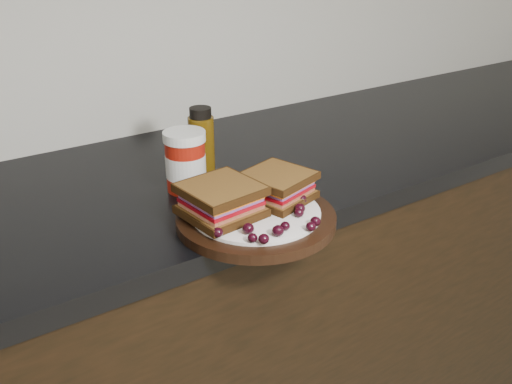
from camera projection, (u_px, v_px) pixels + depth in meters
base_cabinets at (163, 366)px, 1.35m from camera, size 3.96×0.58×0.86m
countertop at (148, 194)px, 1.15m from camera, size 3.98×0.60×0.04m
plate at (256, 218)px, 1.00m from camera, size 0.28×0.28×0.02m
sandwich_left at (221, 200)px, 0.97m from camera, size 0.13×0.13×0.06m
sandwich_right at (277, 186)px, 1.02m from camera, size 0.14×0.14×0.05m
grape_0 at (218, 232)px, 0.90m from camera, size 0.02×0.02×0.02m
grape_1 at (248, 228)px, 0.91m from camera, size 0.02×0.02×0.02m
grape_2 at (253, 238)px, 0.89m from camera, size 0.02×0.02×0.01m
grape_3 at (264, 239)px, 0.89m from camera, size 0.02×0.02×0.02m
grape_4 at (278, 231)px, 0.91m from camera, size 0.02×0.02×0.02m
grape_5 at (285, 226)px, 0.92m from camera, size 0.02×0.02×0.02m
grape_6 at (311, 227)px, 0.92m from camera, size 0.02×0.02×0.02m
grape_7 at (315, 221)px, 0.94m from camera, size 0.02×0.02×0.02m
grape_8 at (299, 213)px, 0.97m from camera, size 0.02×0.02×0.02m
grape_9 at (300, 208)px, 0.98m from camera, size 0.02×0.02×0.02m
grape_10 at (302, 199)px, 1.01m from camera, size 0.02×0.02×0.02m
grape_11 at (295, 198)px, 1.02m from camera, size 0.02×0.02×0.02m
grape_12 at (290, 193)px, 1.04m from camera, size 0.02×0.02×0.02m
grape_13 at (276, 189)px, 1.05m from camera, size 0.02×0.02×0.02m
grape_14 at (213, 198)px, 1.02m from camera, size 0.02×0.02×0.02m
grape_15 at (225, 204)px, 1.00m from camera, size 0.02×0.02×0.02m
grape_16 at (209, 212)px, 0.97m from camera, size 0.02×0.02×0.02m
grape_17 at (213, 216)px, 0.95m from camera, size 0.02×0.02×0.02m
grape_18 at (221, 224)px, 0.93m from camera, size 0.02×0.02×0.02m
grape_19 at (222, 204)px, 1.00m from camera, size 0.02×0.02×0.02m
grape_20 at (222, 212)px, 0.97m from camera, size 0.02×0.02×0.02m
grape_21 at (226, 218)px, 0.95m from camera, size 0.02×0.02×0.01m
condiment_jar at (186, 161)px, 1.10m from camera, size 0.08×0.08×0.12m
oil_bottle at (202, 143)px, 1.16m from camera, size 0.07×0.07×0.15m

